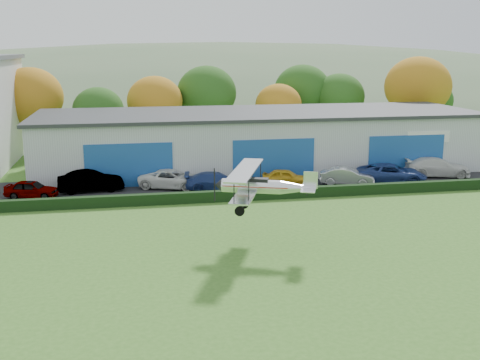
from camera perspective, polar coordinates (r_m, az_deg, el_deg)
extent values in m
plane|color=#386720|center=(28.25, 4.17, -10.37)|extent=(300.00, 300.00, 0.00)
cube|color=black|center=(48.39, 1.26, -0.43)|extent=(48.00, 9.00, 0.05)
cube|color=black|center=(43.75, 2.56, -1.37)|extent=(46.00, 0.60, 0.80)
cube|color=#B2B7BC|center=(55.04, 1.80, 3.81)|extent=(40.00, 12.00, 5.00)
cube|color=#2D3033|center=(54.69, 1.82, 6.55)|extent=(40.60, 12.60, 0.30)
cube|color=#1C4F9E|center=(47.93, -10.75, 1.39)|extent=(7.00, 0.12, 3.60)
cube|color=#1C4F9E|center=(49.37, 3.31, 1.92)|extent=(7.00, 0.12, 3.60)
cube|color=#1C4F9E|center=(53.52, 15.89, 2.30)|extent=(7.00, 0.12, 3.60)
cylinder|color=#3D2614|center=(66.55, -19.46, 3.84)|extent=(0.36, 0.36, 3.15)
ellipsoid|color=#B06615|center=(66.06, -19.75, 7.66)|extent=(6.84, 6.84, 6.16)
cylinder|color=#3D2614|center=(63.92, -13.48, 3.56)|extent=(0.36, 0.36, 2.45)
ellipsoid|color=#1E4C14|center=(63.48, -13.64, 6.65)|extent=(5.32, 5.32, 4.79)
cylinder|color=#3D2614|center=(65.85, -8.18, 4.20)|extent=(0.36, 0.36, 2.80)
ellipsoid|color=#B06615|center=(65.39, -8.30, 7.63)|extent=(6.08, 6.08, 5.47)
cylinder|color=#3D2614|center=(68.31, -3.22, 4.77)|extent=(0.36, 0.36, 3.15)
ellipsoid|color=#1E4C14|center=(67.84, -3.27, 8.49)|extent=(6.84, 6.84, 6.16)
cylinder|color=#3D2614|center=(67.93, 3.73, 4.42)|extent=(0.36, 0.36, 2.45)
ellipsoid|color=#B06615|center=(67.51, 3.77, 7.33)|extent=(5.32, 5.32, 4.79)
cylinder|color=#3D2614|center=(72.17, 9.52, 4.90)|extent=(0.36, 0.36, 2.80)
ellipsoid|color=#1E4C14|center=(71.74, 9.64, 8.03)|extent=(6.08, 6.08, 5.47)
cylinder|color=#3D2614|center=(71.70, 16.67, 4.77)|extent=(0.36, 0.36, 3.50)
ellipsoid|color=#B06615|center=(71.23, 16.93, 8.71)|extent=(7.60, 7.60, 6.84)
cylinder|color=#3D2614|center=(77.14, 17.95, 4.83)|extent=(0.36, 0.36, 2.45)
ellipsoid|color=#1E4C14|center=(76.77, 18.12, 7.38)|extent=(5.32, 5.32, 4.79)
cylinder|color=#3D2614|center=(72.76, 6.01, 5.21)|extent=(0.36, 0.36, 3.15)
ellipsoid|color=#1E4C14|center=(72.31, 6.10, 8.71)|extent=(6.84, 6.84, 6.16)
ellipsoid|color=#4C6642|center=(169.32, -1.48, 3.79)|extent=(320.00, 196.00, 56.00)
ellipsoid|color=#4C6642|center=(192.51, 19.65, 5.80)|extent=(240.00, 126.00, 36.00)
imported|color=gray|center=(46.60, -19.66, -0.83)|extent=(4.18, 2.47, 1.33)
imported|color=gray|center=(47.21, -14.33, -0.10)|extent=(5.22, 2.29, 1.67)
imported|color=silver|center=(47.21, -6.63, 0.10)|extent=(5.81, 4.20, 1.47)
imported|color=navy|center=(46.23, -2.33, -0.12)|extent=(5.19, 2.71, 1.44)
imported|color=gold|center=(48.02, 4.50, 0.27)|extent=(4.20, 2.75, 1.33)
imported|color=silver|center=(48.77, 10.40, 0.37)|extent=(4.65, 3.06, 1.45)
imported|color=navy|center=(50.32, 14.54, 0.63)|extent=(6.28, 4.31, 1.60)
imported|color=silver|center=(53.99, 18.65, 1.20)|extent=(6.03, 3.57, 1.64)
cylinder|color=silver|center=(32.52, 1.10, -0.61)|extent=(3.34, 1.88, 0.78)
cone|color=silver|center=(32.24, 5.65, -0.79)|extent=(2.05, 1.39, 0.78)
cone|color=black|center=(32.85, -2.10, -0.48)|extent=(0.68, 0.88, 0.78)
cube|color=#AD1F09|center=(32.48, 1.55, -0.55)|extent=(3.67, 2.02, 0.05)
cube|color=black|center=(32.38, 1.85, -0.01)|extent=(1.15, 0.85, 0.22)
cube|color=silver|center=(32.61, 0.80, -1.04)|extent=(3.19, 6.20, 0.09)
cube|color=silver|center=(32.38, 0.50, 0.98)|extent=(3.40, 6.55, 0.09)
cylinder|color=black|center=(30.39, -0.59, -0.93)|extent=(0.07, 0.07, 1.12)
cylinder|color=black|center=(30.26, 0.85, -0.99)|extent=(0.07, 0.07, 1.12)
cylinder|color=black|center=(34.70, 0.75, 0.80)|extent=(0.07, 0.07, 1.12)
cylinder|color=black|center=(34.59, 2.02, 0.76)|extent=(0.07, 0.07, 1.12)
cylinder|color=black|center=(32.15, 0.41, 0.34)|extent=(0.11, 0.19, 0.64)
cylinder|color=black|center=(32.73, 0.59, 0.57)|extent=(0.11, 0.19, 0.64)
cylinder|color=black|center=(32.43, 0.09, -1.98)|extent=(0.27, 0.58, 1.06)
cylinder|color=black|center=(33.13, 0.30, -1.66)|extent=(0.27, 0.58, 1.06)
cylinder|color=black|center=(32.92, 0.20, -2.69)|extent=(0.63, 1.56, 0.06)
cylinder|color=black|center=(32.18, -0.04, -3.05)|extent=(0.56, 0.31, 0.55)
cylinder|color=black|center=(33.65, 0.42, -2.34)|extent=(0.56, 0.31, 0.55)
cylinder|color=black|center=(32.26, 6.71, -1.20)|extent=(0.31, 0.16, 0.36)
cube|color=silver|center=(32.20, 6.72, -0.75)|extent=(1.52, 2.37, 0.05)
cube|color=silver|center=(32.09, 6.90, -0.01)|extent=(0.75, 0.32, 0.95)
cube|color=black|center=(32.90, -2.50, -0.46)|extent=(0.08, 0.12, 1.90)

